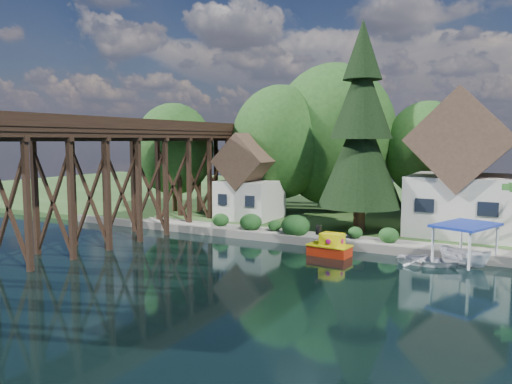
# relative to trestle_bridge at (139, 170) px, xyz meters

# --- Properties ---
(ground) EXTENTS (140.00, 140.00, 0.00)m
(ground) POSITION_rel_trestle_bridge_xyz_m (16.00, -5.17, -5.35)
(ground) COLOR black
(ground) RESTS_ON ground
(bank) EXTENTS (140.00, 52.00, 0.50)m
(bank) POSITION_rel_trestle_bridge_xyz_m (16.00, 28.83, -5.10)
(bank) COLOR #27451B
(bank) RESTS_ON ground
(seawall) EXTENTS (60.00, 0.40, 0.62)m
(seawall) POSITION_rel_trestle_bridge_xyz_m (20.00, 2.83, -5.04)
(seawall) COLOR slate
(seawall) RESTS_ON ground
(promenade) EXTENTS (50.00, 2.60, 0.06)m
(promenade) POSITION_rel_trestle_bridge_xyz_m (22.00, 4.13, -4.82)
(promenade) COLOR gray
(promenade) RESTS_ON bank
(trestle_bridge) EXTENTS (4.12, 44.18, 9.30)m
(trestle_bridge) POSITION_rel_trestle_bridge_xyz_m (0.00, 0.00, 0.00)
(trestle_bridge) COLOR black
(trestle_bridge) RESTS_ON ground
(house_left) EXTENTS (7.64, 8.64, 11.02)m
(house_left) POSITION_rel_trestle_bridge_xyz_m (23.00, 10.83, -0.21)
(house_left) COLOR silver
(house_left) RESTS_ON bank
(shed) EXTENTS (5.09, 5.40, 7.85)m
(shed) POSITION_rel_trestle_bridge_xyz_m (5.00, 9.33, -1.52)
(shed) COLOR silver
(shed) RESTS_ON bank
(bg_trees) EXTENTS (49.90, 13.30, 10.57)m
(bg_trees) POSITION_rel_trestle_bridge_xyz_m (17.00, 16.08, 1.94)
(bg_trees) COLOR #382314
(bg_trees) RESTS_ON bank
(shrubs) EXTENTS (15.76, 2.47, 1.70)m
(shrubs) POSITION_rel_trestle_bridge_xyz_m (11.40, 4.09, -4.12)
(shrubs) COLOR #184318
(shrubs) RESTS_ON bank
(conifer) EXTENTS (6.63, 6.63, 16.32)m
(conifer) POSITION_rel_trestle_bridge_xyz_m (15.90, 7.41, 3.01)
(conifer) COLOR #382314
(conifer) RESTS_ON bank
(tugboat) EXTENTS (2.95, 1.81, 2.04)m
(tugboat) POSITION_rel_trestle_bridge_xyz_m (15.96, 0.53, -4.74)
(tugboat) COLOR red
(tugboat) RESTS_ON ground
(boat_white_a) EXTENTS (3.69, 2.65, 0.76)m
(boat_white_a) POSITION_rel_trestle_bridge_xyz_m (22.15, 1.08, -4.97)
(boat_white_a) COLOR silver
(boat_white_a) RESTS_ON ground
(boat_canopy) EXTENTS (4.07, 4.80, 2.62)m
(boat_canopy) POSITION_rel_trestle_bridge_xyz_m (24.17, 1.90, -4.23)
(boat_canopy) COLOR white
(boat_canopy) RESTS_ON ground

